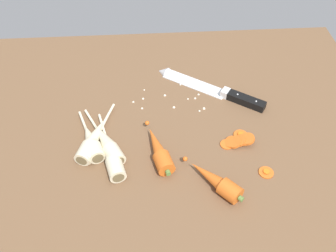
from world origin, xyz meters
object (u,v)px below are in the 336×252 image
(parsnip_back, at_px, (91,141))
(whole_carrot_second, at_px, (216,181))
(whole_carrot, at_px, (159,150))
(carrot_slice_stack, at_px, (238,141))
(carrot_slice_stray_near, at_px, (266,172))
(parsnip_front, at_px, (107,143))
(carrot_slice_stray_mid, at_px, (241,135))
(chefs_knife, at_px, (207,87))
(parsnip_outer, at_px, (111,154))
(parsnip_mid_left, at_px, (93,140))
(parsnip_mid_right, at_px, (92,143))

(parsnip_back, bearing_deg, whole_carrot_second, -25.68)
(whole_carrot, height_order, carrot_slice_stack, whole_carrot)
(carrot_slice_stray_near, bearing_deg, parsnip_front, 164.75)
(carrot_slice_stray_mid, bearing_deg, whole_carrot_second, -120.21)
(parsnip_front, bearing_deg, parsnip_back, 169.58)
(whole_carrot_second, distance_m, carrot_slice_stray_mid, 0.18)
(chefs_knife, height_order, parsnip_outer, parsnip_outer)
(parsnip_mid_left, bearing_deg, carrot_slice_stray_near, -15.60)
(whole_carrot_second, xyz_separation_m, parsnip_back, (-0.29, 0.14, -0.00))
(carrot_slice_stack, bearing_deg, whole_carrot_second, -120.76)
(parsnip_front, height_order, carrot_slice_stack, parsnip_front)
(parsnip_back, distance_m, parsnip_outer, 0.07)
(parsnip_front, xyz_separation_m, parsnip_back, (-0.04, 0.01, 0.00))
(chefs_knife, bearing_deg, parsnip_outer, -137.39)
(parsnip_mid_right, relative_size, carrot_slice_stray_near, 4.82)
(carrot_slice_stray_near, bearing_deg, parsnip_mid_right, 165.56)
(parsnip_mid_right, bearing_deg, whole_carrot, -12.95)
(carrot_slice_stack, distance_m, carrot_slice_stray_mid, 0.03)
(chefs_knife, relative_size, whole_carrot, 1.71)
(parsnip_front, bearing_deg, parsnip_mid_right, 174.50)
(parsnip_mid_left, bearing_deg, parsnip_outer, -46.37)
(chefs_knife, xyz_separation_m, parsnip_back, (-0.32, -0.20, 0.01))
(parsnip_front, relative_size, parsnip_mid_left, 0.97)
(whole_carrot_second, bearing_deg, carrot_slice_stray_mid, 59.79)
(parsnip_mid_right, bearing_deg, carrot_slice_stack, -1.72)
(parsnip_outer, height_order, carrot_slice_stack, parsnip_outer)
(whole_carrot, bearing_deg, parsnip_mid_right, 167.05)
(whole_carrot, xyz_separation_m, whole_carrot_second, (0.13, -0.10, 0.00))
(whole_carrot, bearing_deg, carrot_slice_stray_near, -15.39)
(whole_carrot, bearing_deg, parsnip_back, 166.09)
(whole_carrot_second, bearing_deg, parsnip_mid_right, 154.65)
(chefs_knife, distance_m, parsnip_mid_left, 0.38)
(chefs_knife, bearing_deg, parsnip_mid_left, -148.09)
(chefs_knife, xyz_separation_m, parsnip_mid_left, (-0.32, -0.20, 0.01))
(whole_carrot, xyz_separation_m, parsnip_mid_left, (-0.16, 0.05, -0.00))
(whole_carrot, relative_size, parsnip_back, 0.98)
(whole_carrot_second, xyz_separation_m, parsnip_outer, (-0.24, 0.10, -0.00))
(parsnip_mid_right, height_order, parsnip_outer, same)
(carrot_slice_stray_near, xyz_separation_m, carrot_slice_stray_mid, (-0.04, 0.12, -0.00))
(whole_carrot, distance_m, parsnip_mid_right, 0.17)
(parsnip_mid_right, bearing_deg, parsnip_mid_left, 87.74)
(parsnip_mid_right, distance_m, carrot_slice_stray_near, 0.43)
(whole_carrot, height_order, parsnip_mid_left, whole_carrot)
(carrot_slice_stray_near, height_order, carrot_slice_stray_mid, same)
(chefs_knife, distance_m, parsnip_mid_right, 0.38)
(chefs_knife, relative_size, parsnip_front, 1.48)
(parsnip_front, xyz_separation_m, parsnip_outer, (0.01, -0.04, -0.00))
(parsnip_outer, bearing_deg, carrot_slice_stray_near, -10.13)
(whole_carrot_second, xyz_separation_m, carrot_slice_stray_mid, (0.09, 0.15, -0.02))
(whole_carrot, bearing_deg, chefs_knife, 57.64)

